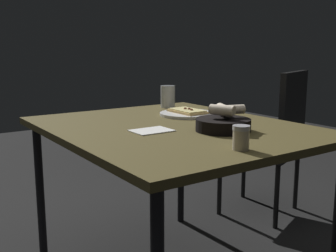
# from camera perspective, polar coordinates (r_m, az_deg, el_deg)

# --- Properties ---
(dining_table) EXTENTS (0.99, 1.19, 0.74)m
(dining_table) POSITION_cam_1_polar(r_m,az_deg,el_deg) (1.80, 0.79, -1.72)
(dining_table) COLOR brown
(dining_table) RESTS_ON ground
(pizza_plate) EXTENTS (0.27, 0.27, 0.04)m
(pizza_plate) POSITION_cam_1_polar(r_m,az_deg,el_deg) (2.05, 2.67, 1.79)
(pizza_plate) COLOR white
(pizza_plate) RESTS_ON dining_table
(bread_basket) EXTENTS (0.22, 0.22, 0.11)m
(bread_basket) POSITION_cam_1_polar(r_m,az_deg,el_deg) (1.68, 7.72, 0.52)
(bread_basket) COLOR black
(bread_basket) RESTS_ON dining_table
(beer_glass) EXTENTS (0.08, 0.08, 0.12)m
(beer_glass) POSITION_cam_1_polar(r_m,az_deg,el_deg) (2.32, -0.02, 3.95)
(beer_glass) COLOR silver
(beer_glass) RESTS_ON dining_table
(pepper_shaker) EXTENTS (0.06, 0.06, 0.08)m
(pepper_shaker) POSITION_cam_1_polar(r_m,az_deg,el_deg) (1.38, 10.05, -1.78)
(pepper_shaker) COLOR #BFB299
(pepper_shaker) RESTS_ON dining_table
(napkin) EXTENTS (0.16, 0.12, 0.00)m
(napkin) POSITION_cam_1_polar(r_m,az_deg,el_deg) (1.66, -2.29, -0.65)
(napkin) COLOR white
(napkin) RESTS_ON dining_table
(chair_near) EXTENTS (0.57, 0.57, 0.93)m
(chair_near) POSITION_cam_1_polar(r_m,az_deg,el_deg) (2.69, 14.44, -1.39)
(chair_near) COLOR black
(chair_near) RESTS_ON ground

